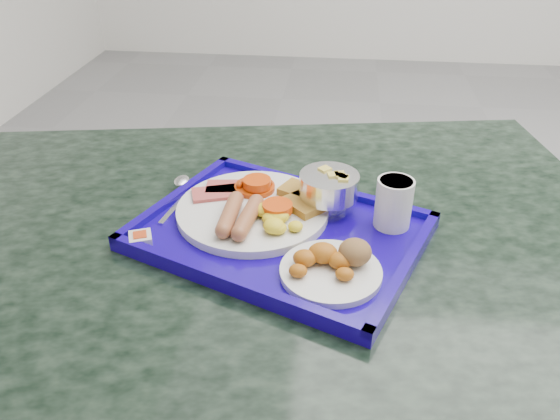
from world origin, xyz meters
name	(u,v)px	position (x,y,z in m)	size (l,w,h in m)	color
table	(258,316)	(-1.07, -0.78, 0.61)	(1.44, 1.09, 0.82)	slate
tray	(280,233)	(-1.02, -0.81, 0.82)	(0.54, 0.47, 0.03)	#14038F
main_plate	(257,208)	(-1.06, -0.77, 0.84)	(0.26, 0.26, 0.04)	silver
bread_plate	(333,264)	(-0.93, -0.91, 0.85)	(0.15, 0.15, 0.05)	silver
fruit_bowl	(329,186)	(-0.94, -0.74, 0.88)	(0.10, 0.10, 0.07)	silver
juice_cup	(394,202)	(-0.83, -0.77, 0.88)	(0.06, 0.06, 0.09)	white
spoon	(180,187)	(-1.22, -0.70, 0.83)	(0.05, 0.17, 0.01)	silver
knife	(176,199)	(-1.22, -0.73, 0.83)	(0.01, 0.17, 0.00)	silver
jam_packet	(140,238)	(-1.24, -0.87, 0.84)	(0.05, 0.05, 0.01)	silver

